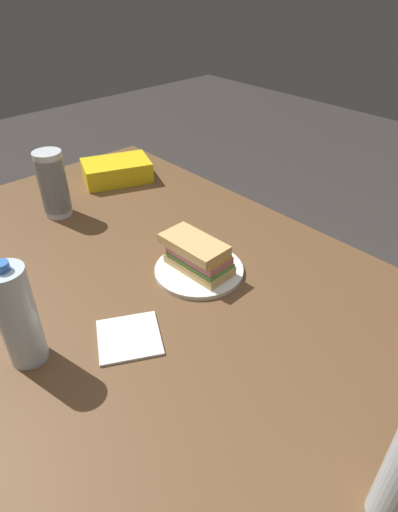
% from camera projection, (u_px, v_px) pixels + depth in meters
% --- Properties ---
extents(ground_plane, '(8.00, 8.00, 0.00)m').
position_uv_depth(ground_plane, '(169.00, 468.00, 1.42)').
color(ground_plane, '#383330').
extents(dining_table, '(1.73, 1.09, 0.72)m').
position_uv_depth(dining_table, '(158.00, 326.00, 1.05)').
color(dining_table, brown).
rests_on(dining_table, ground_plane).
extents(paper_plate, '(0.23, 0.23, 0.01)m').
position_uv_depth(paper_plate, '(199.00, 270.00, 1.10)').
color(paper_plate, white).
rests_on(paper_plate, dining_table).
extents(sandwich, '(0.19, 0.10, 0.08)m').
position_uv_depth(sandwich, '(197.00, 255.00, 1.07)').
color(sandwich, '#DBB26B').
rests_on(sandwich, paper_plate).
extents(chip_bag, '(0.22, 0.27, 0.07)m').
position_uv_depth(chip_bag, '(117.00, 170.00, 1.53)').
color(chip_bag, yellow).
rests_on(chip_bag, dining_table).
extents(water_bottle_tall, '(0.07, 0.07, 0.23)m').
position_uv_depth(water_bottle_tall, '(17.00, 316.00, 0.81)').
color(water_bottle_tall, silver).
rests_on(water_bottle_tall, dining_table).
extents(plastic_cup_stack, '(0.08, 0.08, 0.20)m').
position_uv_depth(plastic_cup_stack, '(53.00, 184.00, 1.29)').
color(plastic_cup_stack, silver).
rests_on(plastic_cup_stack, dining_table).
extents(paper_napkin, '(0.18, 0.18, 0.01)m').
position_uv_depth(paper_napkin, '(129.00, 337.00, 0.91)').
color(paper_napkin, white).
rests_on(paper_napkin, dining_table).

